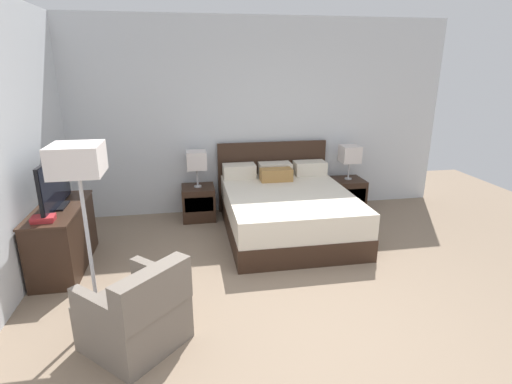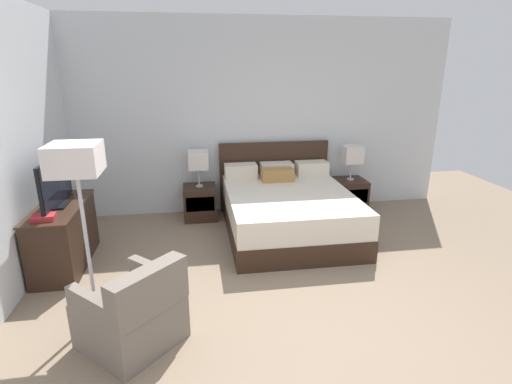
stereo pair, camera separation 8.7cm
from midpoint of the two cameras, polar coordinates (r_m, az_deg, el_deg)
The scene contains 14 objects.
ground_plane at distance 3.60m, azimuth 5.92°, elevation -20.42°, with size 9.89×9.89×0.00m, color #84705B.
wall_back at distance 6.14m, azimuth -2.20°, elevation 10.53°, with size 6.32×0.06×2.89m, color silver.
wall_left at distance 4.49m, azimuth -33.05°, elevation 4.95°, with size 0.06×5.10×2.89m, color silver.
bed at distance 5.48m, azimuth 3.94°, elevation -2.47°, with size 1.71×2.06×1.08m.
nightstand_left at distance 6.03m, azimuth -8.62°, elevation -1.50°, with size 0.48×0.48×0.49m.
nightstand_right at distance 6.51m, azimuth 12.49°, elevation -0.29°, with size 0.48×0.48×0.49m.
table_lamp_left at distance 5.86m, azimuth -8.91°, elevation 4.48°, with size 0.28×0.28×0.54m.
table_lamp_right at distance 6.34m, azimuth 12.88°, elevation 5.27°, with size 0.28×0.28×0.54m.
dresser at distance 5.02m, azimuth -26.34°, elevation -5.72°, with size 0.48×1.20×0.73m.
tv at distance 4.84m, azimuth -27.29°, elevation 1.02°, with size 0.18×0.96×0.54m.
book_red_cover at distance 4.53m, azimuth -28.58°, elevation -3.54°, with size 0.21×0.15×0.03m, color #B7282D.
book_blue_cover at distance 4.52m, azimuth -28.63°, elevation -3.21°, with size 0.22×0.16×0.03m, color #B7282D.
armchair_by_window at distance 3.52m, azimuth -17.38°, elevation -16.46°, with size 0.97×0.97×0.76m.
floor_lamp at distance 3.53m, azimuth -24.70°, elevation 2.77°, with size 0.40×0.40×1.62m.
Camera 1 is at (-0.88, -2.70, 2.22)m, focal length 28.00 mm.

